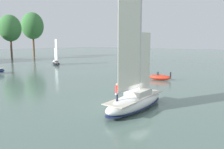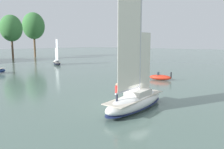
% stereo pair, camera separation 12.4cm
% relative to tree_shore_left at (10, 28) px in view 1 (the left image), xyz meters
% --- Properties ---
extents(ground_plane, '(400.00, 400.00, 0.00)m').
position_rel_tree_shore_left_xyz_m(ground_plane, '(-24.63, -72.09, -11.89)').
color(ground_plane, slate).
extents(tree_shore_left, '(8.25, 8.25, 16.98)m').
position_rel_tree_shore_left_xyz_m(tree_shore_left, '(0.00, 0.00, 0.00)').
color(tree_shore_left, brown).
rests_on(tree_shore_left, ground).
extents(tree_shore_center, '(9.50, 9.50, 19.56)m').
position_rel_tree_shore_left_xyz_m(tree_shore_center, '(12.75, 4.94, 1.80)').
color(tree_shore_center, brown).
rests_on(tree_shore_center, ground).
extents(sailboat_main, '(9.36, 2.84, 12.78)m').
position_rel_tree_shore_left_xyz_m(sailboat_main, '(-24.62, -72.09, -10.87)').
color(sailboat_main, white).
rests_on(sailboat_main, ground).
extents(sailboat_moored_mid_channel, '(4.08, 6.09, 8.21)m').
position_rel_tree_shore_left_xyz_m(sailboat_moored_mid_channel, '(-2.24, -30.28, -11.18)').
color(sailboat_moored_mid_channel, '#232328').
rests_on(sailboat_moored_mid_channel, ground).
extents(motor_tender, '(2.53, 4.13, 1.48)m').
position_rel_tree_shore_left_xyz_m(motor_tender, '(-7.46, -66.37, -11.41)').
color(motor_tender, red).
rests_on(motor_tender, ground).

